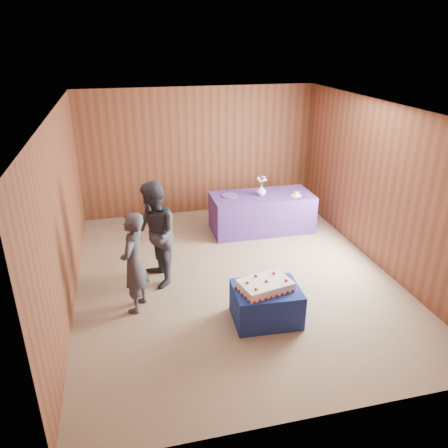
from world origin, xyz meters
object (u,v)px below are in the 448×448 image
object	(u,v)px
vase	(261,190)
guest_left	(134,263)
sheet_cake	(265,285)
guest_right	(154,235)
serving_table	(262,212)
cake_table	(266,304)

from	to	relation	value
vase	guest_left	distance (m)	3.40
sheet_cake	guest_right	xyz separation A→B (m)	(-1.34, 1.35, 0.27)
serving_table	vase	xyz separation A→B (m)	(-0.03, -0.01, 0.47)
serving_table	sheet_cake	size ratio (longest dim) A/B	2.51
guest_right	cake_table	bearing A→B (deg)	34.59
sheet_cake	cake_table	bearing A→B (deg)	9.83
sheet_cake	guest_left	distance (m)	1.84
cake_table	guest_right	size ratio (longest dim) A/B	0.54
serving_table	guest_right	distance (m)	2.80
serving_table	guest_right	bearing A→B (deg)	-144.66
cake_table	guest_right	distance (m)	2.00
sheet_cake	guest_right	world-z (taller)	guest_right
serving_table	vase	world-z (taller)	vase
guest_left	sheet_cake	bearing A→B (deg)	89.48
serving_table	sheet_cake	distance (m)	3.09
cake_table	vase	distance (m)	3.10
cake_table	serving_table	world-z (taller)	serving_table
cake_table	guest_left	size ratio (longest dim) A/B	0.61
vase	guest_left	size ratio (longest dim) A/B	0.13
cake_table	guest_right	world-z (taller)	guest_right
guest_left	cake_table	bearing A→B (deg)	90.24
cake_table	serving_table	bearing A→B (deg)	76.31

